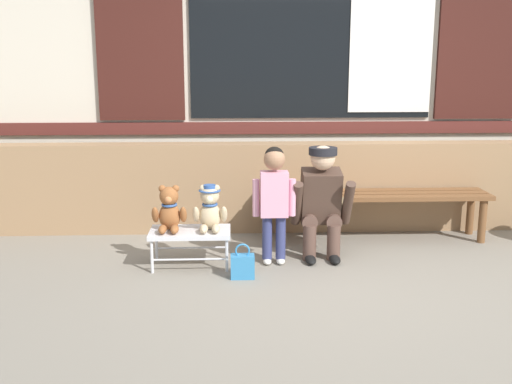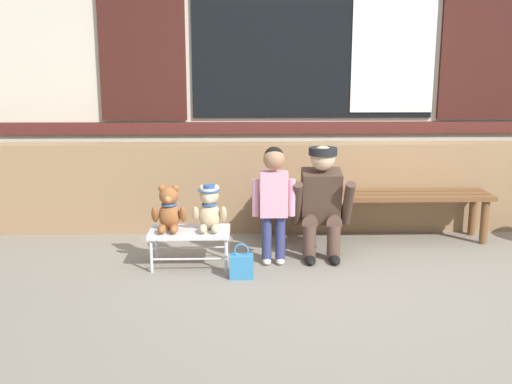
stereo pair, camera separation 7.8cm
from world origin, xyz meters
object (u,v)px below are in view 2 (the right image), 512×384
Objects in this scene: wooden_bench_long at (374,200)px; small_display_bench at (190,234)px; teddy_bear_plain at (169,210)px; teddy_bear_with_hat at (209,209)px; adult_crouching at (322,201)px; child_standing at (274,192)px; handbag_on_ground at (241,266)px.

small_display_bench is at bearing -157.59° from wooden_bench_long.
wooden_bench_long is at bearing 20.53° from teddy_bear_plain.
teddy_bear_with_hat is 0.94m from adult_crouching.
teddy_bear_with_hat is 0.38× the size of child_standing.
wooden_bench_long is 3.28× the size of small_display_bench.
wooden_bench_long is 1.61m from teddy_bear_with_hat.
teddy_bear_with_hat is 0.54m from handbag_on_ground.
handbag_on_ground is at bearing -49.10° from teddy_bear_with_hat.
child_standing is (0.67, 0.04, 0.33)m from small_display_bench.
teddy_bear_with_hat reaches higher than small_display_bench.
wooden_bench_long is 2.19× the size of child_standing.
handbag_on_ground is (-0.26, -0.32, -0.50)m from child_standing.
adult_crouching reaches higher than teddy_bear_plain.
child_standing reaches higher than teddy_bear_plain.
teddy_bear_plain is at bearing -171.42° from adult_crouching.
small_display_bench is (-1.62, -0.67, -0.11)m from wooden_bench_long.
small_display_bench is 0.75m from child_standing.
small_display_bench is at bearing -0.51° from teddy_bear_plain.
handbag_on_ground is at bearing -128.78° from child_standing.
child_standing is (0.51, 0.04, 0.12)m from teddy_bear_with_hat.
wooden_bench_long is 2.21× the size of adult_crouching.
child_standing is at bearing 3.17° from small_display_bench.
adult_crouching is at bearing 20.31° from child_standing.
child_standing reaches higher than wooden_bench_long.
child_standing is (-0.95, -0.63, 0.22)m from wooden_bench_long.
adult_crouching is (1.24, 0.19, 0.02)m from teddy_bear_plain.
teddy_bear_plain is 0.74m from handbag_on_ground.
child_standing is 0.45m from adult_crouching.
teddy_bear_plain is 0.38× the size of adult_crouching.
teddy_bear_plain is at bearing 153.16° from handbag_on_ground.
child_standing is at bearing -146.41° from wooden_bench_long.
wooden_bench_long is 1.91m from teddy_bear_plain.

